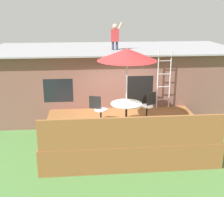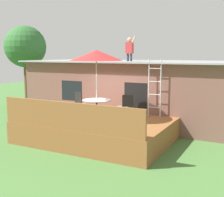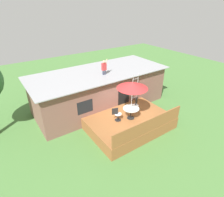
{
  "view_description": "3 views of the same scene",
  "coord_description": "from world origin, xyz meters",
  "px_view_note": "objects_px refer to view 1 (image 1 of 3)",
  "views": [
    {
      "loc": [
        -1.3,
        -9.4,
        4.55
      ],
      "look_at": [
        -0.32,
        0.94,
        1.38
      ],
      "focal_mm": 47.83,
      "sensor_mm": 36.0,
      "label": 1
    },
    {
      "loc": [
        5.38,
        -9.31,
        3.18
      ],
      "look_at": [
        0.26,
        0.61,
        1.5
      ],
      "focal_mm": 47.1,
      "sensor_mm": 36.0,
      "label": 2
    },
    {
      "loc": [
        -6.7,
        -7.87,
        7.61
      ],
      "look_at": [
        -0.5,
        1.18,
        1.81
      ],
      "focal_mm": 29.83,
      "sensor_mm": 36.0,
      "label": 3
    }
  ],
  "objects_px": {
    "step_ladder": "(164,80)",
    "patio_umbrella": "(127,55)",
    "person_figure": "(115,35)",
    "patio_chair_right": "(148,106)",
    "patio_chair_left": "(99,110)",
    "patio_table": "(126,108)"
  },
  "relations": [
    {
      "from": "patio_umbrella",
      "to": "person_figure",
      "type": "relative_size",
      "value": 2.29
    },
    {
      "from": "step_ladder",
      "to": "patio_chair_right",
      "type": "relative_size",
      "value": 2.39
    },
    {
      "from": "person_figure",
      "to": "patio_chair_right",
      "type": "bearing_deg",
      "value": -70.07
    },
    {
      "from": "patio_umbrella",
      "to": "step_ladder",
      "type": "distance_m",
      "value": 2.61
    },
    {
      "from": "step_ladder",
      "to": "patio_umbrella",
      "type": "bearing_deg",
      "value": -136.3
    },
    {
      "from": "patio_table",
      "to": "step_ladder",
      "type": "bearing_deg",
      "value": 43.7
    },
    {
      "from": "person_figure",
      "to": "patio_chair_right",
      "type": "distance_m",
      "value": 3.49
    },
    {
      "from": "patio_umbrella",
      "to": "person_figure",
      "type": "distance_m",
      "value": 3.08
    },
    {
      "from": "patio_table",
      "to": "patio_umbrella",
      "type": "xyz_separation_m",
      "value": [
        -0.0,
        0.0,
        1.76
      ]
    },
    {
      "from": "step_ladder",
      "to": "patio_chair_left",
      "type": "xyz_separation_m",
      "value": [
        -2.55,
        -1.29,
        -0.64
      ]
    },
    {
      "from": "patio_umbrella",
      "to": "patio_chair_right",
      "type": "bearing_deg",
      "value": 31.84
    },
    {
      "from": "patio_table",
      "to": "person_figure",
      "type": "distance_m",
      "value": 3.71
    },
    {
      "from": "person_figure",
      "to": "patio_chair_left",
      "type": "bearing_deg",
      "value": -106.94
    },
    {
      "from": "patio_chair_right",
      "to": "person_figure",
      "type": "bearing_deg",
      "value": -101.92
    },
    {
      "from": "patio_umbrella",
      "to": "step_ladder",
      "type": "relative_size",
      "value": 1.15
    },
    {
      "from": "patio_chair_left",
      "to": "person_figure",
      "type": "bearing_deg",
      "value": 91.42
    },
    {
      "from": "step_ladder",
      "to": "patio_chair_left",
      "type": "distance_m",
      "value": 2.93
    },
    {
      "from": "person_figure",
      "to": "patio_chair_right",
      "type": "height_order",
      "value": "person_figure"
    },
    {
      "from": "patio_umbrella",
      "to": "patio_chair_right",
      "type": "xyz_separation_m",
      "value": [
        0.86,
        0.53,
        -1.89
      ]
    },
    {
      "from": "step_ladder",
      "to": "patio_chair_right",
      "type": "height_order",
      "value": "step_ladder"
    },
    {
      "from": "patio_umbrella",
      "to": "patio_chair_right",
      "type": "height_order",
      "value": "patio_umbrella"
    },
    {
      "from": "patio_umbrella",
      "to": "patio_chair_left",
      "type": "xyz_separation_m",
      "value": [
        -0.9,
        0.3,
        -1.89
      ]
    }
  ]
}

